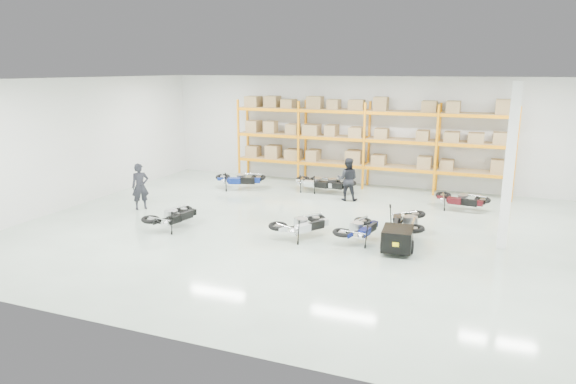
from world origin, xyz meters
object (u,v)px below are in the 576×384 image
at_px(moto_blue_centre, 359,225).
at_px(person_left, 140,186).
at_px(moto_touring_right, 407,218).
at_px(moto_back_d, 461,196).
at_px(person_back, 348,179).
at_px(moto_silver_left, 302,221).
at_px(trailer, 397,239).
at_px(moto_back_a, 240,176).
at_px(moto_back_b, 316,180).
at_px(moto_back_c, 330,180).
at_px(moto_black_far_left, 172,213).

xyz_separation_m(moto_blue_centre, person_left, (-7.94, 0.63, 0.32)).
relative_size(moto_touring_right, person_left, 1.12).
xyz_separation_m(moto_back_d, person_back, (-4.04, -0.10, 0.31)).
xyz_separation_m(moto_silver_left, trailer, (2.80, -0.30, -0.11)).
xyz_separation_m(moto_silver_left, moto_back_d, (4.13, 4.84, -0.02)).
bearing_deg(moto_back_a, moto_back_b, -96.68).
relative_size(moto_back_c, person_back, 1.06).
bearing_deg(person_back, moto_touring_right, 119.98).
distance_m(person_left, person_back, 7.46).
bearing_deg(moto_back_a, moto_back_d, -109.06).
height_order(moto_silver_left, person_back, person_back).
xyz_separation_m(moto_silver_left, moto_back_b, (-1.41, 5.55, -0.01)).
bearing_deg(trailer, person_back, 114.05).
relative_size(moto_blue_centre, moto_back_c, 0.93).
relative_size(moto_blue_centre, moto_back_a, 0.89).
bearing_deg(person_left, person_back, -15.92).
bearing_deg(moto_touring_right, moto_back_a, 147.53).
xyz_separation_m(moto_blue_centre, moto_back_b, (-3.04, 5.27, 0.02)).
bearing_deg(moto_touring_right, person_back, 122.21).
bearing_deg(moto_back_b, moto_touring_right, -128.22).
relative_size(person_left, person_back, 1.00).
bearing_deg(moto_black_far_left, moto_touring_right, -151.40).
distance_m(moto_black_far_left, person_left, 2.78).
bearing_deg(moto_black_far_left, moto_back_d, -133.25).
xyz_separation_m(moto_black_far_left, person_back, (4.10, 5.35, 0.30)).
distance_m(moto_silver_left, moto_back_a, 6.64).
bearing_deg(moto_black_far_left, trailer, -164.44).
height_order(moto_back_c, moto_back_d, moto_back_c).
bearing_deg(person_back, person_left, 22.57).
bearing_deg(moto_silver_left, person_left, 24.84).
xyz_separation_m(moto_touring_right, moto_back_a, (-7.27, 3.61, -0.01)).
distance_m(moto_back_c, person_back, 1.27).
distance_m(moto_silver_left, moto_black_far_left, 4.05).
height_order(moto_touring_right, person_back, person_back).
bearing_deg(moto_back_d, moto_touring_right, 169.21).
xyz_separation_m(moto_back_c, moto_back_d, (4.96, -0.73, -0.03)).
xyz_separation_m(moto_back_a, person_back, (4.55, -0.17, 0.26)).
bearing_deg(moto_touring_right, person_left, 176.38).
xyz_separation_m(moto_blue_centre, trailer, (1.18, -0.58, -0.09)).
distance_m(moto_back_b, moto_back_d, 5.59).
xyz_separation_m(person_left, person_back, (6.41, 3.83, -0.00)).
distance_m(moto_back_c, person_left, 7.21).
height_order(moto_back_b, moto_back_c, moto_back_c).
distance_m(moto_back_a, moto_back_b, 3.12).
bearing_deg(person_back, trailer, 110.02).
xyz_separation_m(moto_black_far_left, moto_back_b, (2.60, 6.16, 0.00)).
bearing_deg(moto_silver_left, moto_black_far_left, 41.62).
height_order(moto_blue_centre, moto_back_b, moto_back_b).
bearing_deg(moto_black_far_left, moto_back_c, -104.30).
xyz_separation_m(moto_back_c, person_back, (0.91, -0.83, 0.28)).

